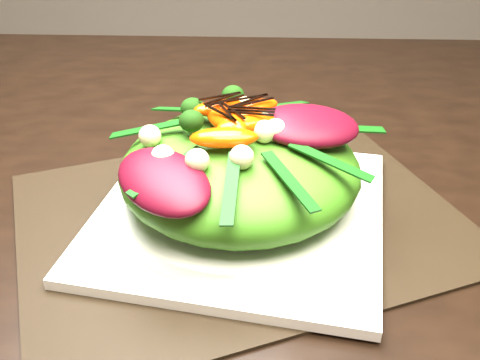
{
  "coord_description": "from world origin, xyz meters",
  "views": [
    {
      "loc": [
        -0.12,
        -0.63,
        1.09
      ],
      "look_at": [
        -0.14,
        -0.16,
        0.8
      ],
      "focal_mm": 42.0,
      "sensor_mm": 36.0,
      "label": 1
    }
  ],
  "objects_px": {
    "dining_table": "(354,162)",
    "placemat": "(240,218)",
    "orange_segment": "(234,118)",
    "plate_base": "(240,212)",
    "lettuce_mound": "(240,169)",
    "salad_bowl": "(240,200)"
  },
  "relations": [
    {
      "from": "salad_bowl",
      "to": "lettuce_mound",
      "type": "xyz_separation_m",
      "value": [
        -0.0,
        0.0,
        0.04
      ]
    },
    {
      "from": "dining_table",
      "to": "lettuce_mound",
      "type": "height_order",
      "value": "dining_table"
    },
    {
      "from": "placemat",
      "to": "lettuce_mound",
      "type": "bearing_deg",
      "value": 90.0
    },
    {
      "from": "dining_table",
      "to": "placemat",
      "type": "height_order",
      "value": "dining_table"
    },
    {
      "from": "plate_base",
      "to": "lettuce_mound",
      "type": "bearing_deg",
      "value": 135.0
    },
    {
      "from": "dining_table",
      "to": "lettuce_mound",
      "type": "bearing_deg",
      "value": -131.29
    },
    {
      "from": "lettuce_mound",
      "to": "orange_segment",
      "type": "bearing_deg",
      "value": 116.28
    },
    {
      "from": "salad_bowl",
      "to": "lettuce_mound",
      "type": "relative_size",
      "value": 1.05
    },
    {
      "from": "dining_table",
      "to": "orange_segment",
      "type": "distance_m",
      "value": 0.24
    },
    {
      "from": "salad_bowl",
      "to": "lettuce_mound",
      "type": "bearing_deg",
      "value": 135.0
    },
    {
      "from": "plate_base",
      "to": "salad_bowl",
      "type": "distance_m",
      "value": 0.01
    },
    {
      "from": "placemat",
      "to": "salad_bowl",
      "type": "distance_m",
      "value": 0.02
    },
    {
      "from": "placemat",
      "to": "lettuce_mound",
      "type": "relative_size",
      "value": 1.86
    },
    {
      "from": "placemat",
      "to": "plate_base",
      "type": "relative_size",
      "value": 1.54
    },
    {
      "from": "dining_table",
      "to": "lettuce_mound",
      "type": "xyz_separation_m",
      "value": [
        -0.14,
        -0.16,
        0.08
      ]
    },
    {
      "from": "plate_base",
      "to": "orange_segment",
      "type": "height_order",
      "value": "orange_segment"
    },
    {
      "from": "orange_segment",
      "to": "dining_table",
      "type": "bearing_deg",
      "value": 45.14
    },
    {
      "from": "dining_table",
      "to": "plate_base",
      "type": "height_order",
      "value": "dining_table"
    },
    {
      "from": "salad_bowl",
      "to": "placemat",
      "type": "bearing_deg",
      "value": 180.0
    },
    {
      "from": "placemat",
      "to": "orange_segment",
      "type": "distance_m",
      "value": 0.11
    },
    {
      "from": "dining_table",
      "to": "placemat",
      "type": "distance_m",
      "value": 0.21
    },
    {
      "from": "lettuce_mound",
      "to": "salad_bowl",
      "type": "bearing_deg",
      "value": -45.0
    }
  ]
}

